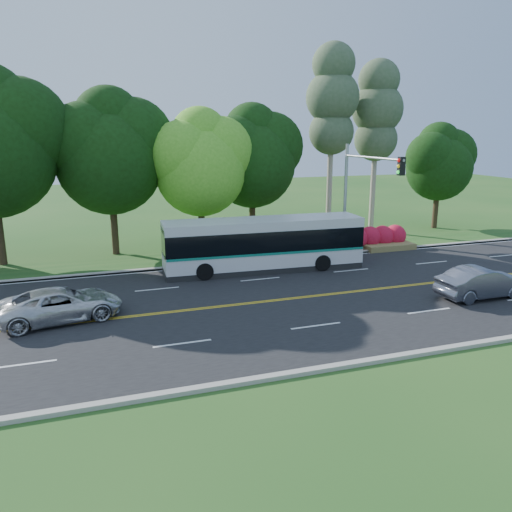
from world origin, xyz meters
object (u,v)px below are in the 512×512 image
object	(u,v)px
sedan	(482,283)
traffic_signal	(361,185)
transit_bus	(263,245)
suv	(61,304)

from	to	relation	value
sedan	traffic_signal	bearing A→B (deg)	13.49
traffic_signal	sedan	size ratio (longest dim) A/B	1.56
transit_bus	suv	xyz separation A→B (m)	(-10.65, -4.74, -0.77)
traffic_signal	transit_bus	world-z (taller)	traffic_signal
transit_bus	sedan	distance (m)	11.50
traffic_signal	sedan	world-z (taller)	traffic_signal
suv	traffic_signal	bearing A→B (deg)	-84.20
traffic_signal	sedan	bearing A→B (deg)	-75.82
suv	sedan	bearing A→B (deg)	-110.09
sedan	suv	bearing A→B (deg)	79.64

